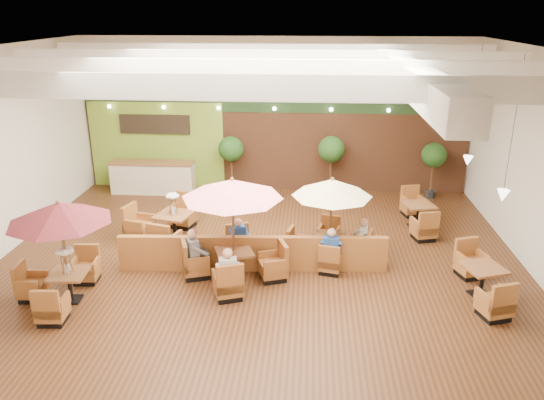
# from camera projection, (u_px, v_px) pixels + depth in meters

# --- Properties ---
(room) EXTENTS (14.04, 14.00, 5.52)m
(room) POSITION_uv_depth(u_px,v_px,m) (272.00, 117.00, 14.32)
(room) COLOR #381E0F
(room) RESTS_ON ground
(service_counter) EXTENTS (3.00, 0.75, 1.18)m
(service_counter) POSITION_uv_depth(u_px,v_px,m) (153.00, 177.00, 19.33)
(service_counter) COLOR beige
(service_counter) RESTS_ON ground
(booth_divider) EXTENTS (6.88, 0.62, 0.95)m
(booth_divider) POSITION_uv_depth(u_px,v_px,m) (253.00, 254.00, 13.59)
(booth_divider) COLOR brown
(booth_divider) RESTS_ON ground
(table_0) EXTENTS (2.37, 2.44, 2.48)m
(table_0) POSITION_uv_depth(u_px,v_px,m) (59.00, 230.00, 11.73)
(table_0) COLOR brown
(table_0) RESTS_ON ground
(table_1) EXTENTS (2.75, 2.75, 2.66)m
(table_1) POSITION_uv_depth(u_px,v_px,m) (233.00, 211.00, 12.75)
(table_1) COLOR brown
(table_1) RESTS_ON ground
(table_2) EXTENTS (2.33, 2.33, 2.30)m
(table_2) POSITION_uv_depth(u_px,v_px,m) (331.00, 203.00, 13.88)
(table_2) COLOR brown
(table_2) RESTS_ON ground
(table_3) EXTENTS (2.06, 2.95, 1.61)m
(table_3) POSITION_uv_depth(u_px,v_px,m) (165.00, 225.00, 15.37)
(table_3) COLOR brown
(table_3) RESTS_ON ground
(table_4) EXTENTS (1.08, 2.69, 0.95)m
(table_4) POSITION_uv_depth(u_px,v_px,m) (482.00, 282.00, 12.43)
(table_4) COLOR brown
(table_4) RESTS_ON ground
(table_5) EXTENTS (1.05, 2.67, 0.96)m
(table_5) POSITION_uv_depth(u_px,v_px,m) (418.00, 216.00, 16.36)
(table_5) COLOR brown
(table_5) RESTS_ON ground
(topiary_0) EXTENTS (0.91, 0.91, 2.11)m
(topiary_0) POSITION_uv_depth(u_px,v_px,m) (231.00, 151.00, 18.98)
(topiary_0) COLOR black
(topiary_0) RESTS_ON ground
(topiary_1) EXTENTS (0.94, 0.94, 2.18)m
(topiary_1) POSITION_uv_depth(u_px,v_px,m) (331.00, 152.00, 18.71)
(topiary_1) COLOR black
(topiary_1) RESTS_ON ground
(topiary_2) EXTENTS (0.86, 0.86, 2.00)m
(topiary_2) POSITION_uv_depth(u_px,v_px,m) (434.00, 157.00, 18.51)
(topiary_2) COLOR black
(topiary_2) RESTS_ON ground
(diner_0) EXTENTS (0.44, 0.38, 0.83)m
(diner_0) POSITION_uv_depth(u_px,v_px,m) (228.00, 268.00, 12.19)
(diner_0) COLOR silver
(diner_0) RESTS_ON ground
(diner_1) EXTENTS (0.41, 0.40, 0.74)m
(diner_1) POSITION_uv_depth(u_px,v_px,m) (239.00, 235.00, 14.03)
(diner_1) COLOR #214591
(diner_1) RESTS_ON ground
(diner_2) EXTENTS (0.45, 0.47, 0.84)m
(diner_2) POSITION_uv_depth(u_px,v_px,m) (195.00, 249.00, 13.17)
(diner_2) COLOR gray
(diner_2) RESTS_ON ground
(diner_3) EXTENTS (0.40, 0.33, 0.79)m
(diner_3) POSITION_uv_depth(u_px,v_px,m) (331.00, 246.00, 13.38)
(diner_3) COLOR #214591
(diner_3) RESTS_ON ground
(diner_4) EXTENTS (0.31, 0.37, 0.73)m
(diner_4) POSITION_uv_depth(u_px,v_px,m) (362.00, 234.00, 14.11)
(diner_4) COLOR silver
(diner_4) RESTS_ON ground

